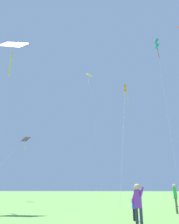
{
  "coord_description": "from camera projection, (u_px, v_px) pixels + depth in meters",
  "views": [
    {
      "loc": [
        -0.69,
        -3.01,
        1.42
      ],
      "look_at": [
        -3.3,
        22.94,
        10.27
      ],
      "focal_mm": 36.66,
      "sensor_mm": 36.0,
      "label": 1
    }
  ],
  "objects": [
    {
      "name": "kite_yellow_diamond",
      "position": [
        90.0,
        80.0,
        52.56
      ],
      "size": [
        3.78,
        7.7,
        27.38
      ],
      "color": "yellow",
      "rests_on": "ground_plane"
    },
    {
      "name": "person_child_small",
      "position": [
        134.0,
        206.0,
        11.07
      ],
      "size": [
        0.16,
        0.34,
        1.06
      ],
      "color": "black",
      "rests_on": "ground_plane"
    },
    {
      "name": "kite_orange_box",
      "position": [
        125.0,
        90.0,
        28.91
      ],
      "size": [
        1.9,
        9.44,
        14.11
      ],
      "color": "orange",
      "rests_on": "ground_plane"
    },
    {
      "name": "person_in_blue_jacket",
      "position": [
        138.0,
        203.0,
        8.03
      ],
      "size": [
        0.49,
        0.32,
        1.61
      ],
      "color": "#2D3351",
      "rests_on": "ground_plane"
    },
    {
      "name": "person_far_back",
      "position": [
        175.0,
        196.0,
        14.4
      ],
      "size": [
        0.24,
        0.57,
        1.75
      ],
      "color": "#665B4C",
      "rests_on": "ground_plane"
    },
    {
      "name": "kite_black_large",
      "position": [
        24.0,
        142.0,
        32.46
      ],
      "size": [
        4.14,
        7.82,
        8.75
      ],
      "color": "black",
      "rests_on": "ground_plane"
    },
    {
      "name": "kite_purple_streamer",
      "position": [
        12.0,
        51.0,
        22.99
      ],
      "size": [
        3.04,
        5.95,
        16.36
      ],
      "color": "purple",
      "rests_on": "ground_plane"
    },
    {
      "name": "kite_teal_box",
      "position": [
        157.0,
        45.0,
        32.37
      ],
      "size": [
        1.39,
        7.43,
        21.81
      ],
      "color": "teal",
      "rests_on": "ground_plane"
    }
  ]
}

